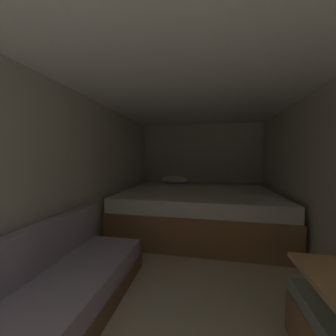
# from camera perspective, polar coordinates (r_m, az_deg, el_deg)

# --- Properties ---
(ground_plane) EXTENTS (6.71, 6.71, 0.00)m
(ground_plane) POSITION_cam_1_polar(r_m,az_deg,el_deg) (2.57, 7.22, -27.20)
(ground_plane) COLOR beige
(wall_back) EXTENTS (2.80, 0.05, 2.06)m
(wall_back) POSITION_cam_1_polar(r_m,az_deg,el_deg) (4.61, 9.45, -0.28)
(wall_back) COLOR beige
(wall_back) RESTS_ON ground
(wall_left) EXTENTS (0.05, 4.71, 2.06)m
(wall_left) POSITION_cam_1_polar(r_m,az_deg,el_deg) (2.71, -23.09, -2.78)
(wall_left) COLOR beige
(wall_left) RESTS_ON ground
(wall_right) EXTENTS (0.05, 4.71, 2.06)m
(wall_right) POSITION_cam_1_polar(r_m,az_deg,el_deg) (2.55, 40.05, -3.60)
(wall_right) COLOR beige
(wall_right) RESTS_ON ground
(ceiling_slab) EXTENTS (2.80, 4.71, 0.05)m
(ceiling_slab) POSITION_cam_1_polar(r_m,az_deg,el_deg) (2.36, 7.58, 22.65)
(ceiling_slab) COLOR white
(ceiling_slab) RESTS_ON wall_left
(bed) EXTENTS (2.58, 2.05, 0.88)m
(bed) POSITION_cam_1_polar(r_m,az_deg,el_deg) (3.63, 8.70, -11.94)
(bed) COLOR olive
(bed) RESTS_ON ground
(sofa_left) EXTENTS (0.73, 1.87, 0.72)m
(sofa_left) POSITION_cam_1_polar(r_m,az_deg,el_deg) (2.01, -31.06, -29.68)
(sofa_left) COLOR brown
(sofa_left) RESTS_ON ground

